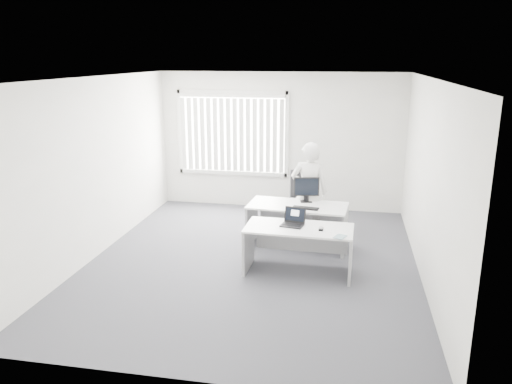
% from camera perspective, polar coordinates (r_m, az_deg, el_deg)
% --- Properties ---
extents(ground, '(6.00, 6.00, 0.00)m').
position_cam_1_polar(ground, '(7.83, -0.40, -8.00)').
color(ground, '#4E4E55').
rests_on(ground, ground).
extents(wall_back, '(5.00, 0.02, 2.80)m').
position_cam_1_polar(wall_back, '(10.30, 2.79, 5.78)').
color(wall_back, white).
rests_on(wall_back, ground).
extents(wall_front, '(5.00, 0.02, 2.80)m').
position_cam_1_polar(wall_front, '(4.61, -7.60, -6.43)').
color(wall_front, white).
rests_on(wall_front, ground).
extents(wall_left, '(0.02, 6.00, 2.80)m').
position_cam_1_polar(wall_left, '(8.23, -17.78, 2.65)').
color(wall_left, white).
rests_on(wall_left, ground).
extents(wall_right, '(0.02, 6.00, 2.80)m').
position_cam_1_polar(wall_right, '(7.35, 19.09, 1.08)').
color(wall_right, white).
rests_on(wall_right, ground).
extents(ceiling, '(5.00, 6.00, 0.02)m').
position_cam_1_polar(ceiling, '(7.20, -0.44, 12.92)').
color(ceiling, silver).
rests_on(ceiling, wall_back).
extents(window, '(2.32, 0.06, 1.76)m').
position_cam_1_polar(window, '(10.42, -2.73, 6.72)').
color(window, silver).
rests_on(window, wall_back).
extents(blinds, '(2.20, 0.10, 1.50)m').
position_cam_1_polar(blinds, '(10.36, -2.80, 6.51)').
color(blinds, white).
rests_on(blinds, wall_back).
extents(desk_near, '(1.57, 0.77, 0.71)m').
position_cam_1_polar(desk_near, '(7.32, 4.90, -5.49)').
color(desk_near, white).
rests_on(desk_near, ground).
extents(desk_far, '(1.66, 0.88, 0.73)m').
position_cam_1_polar(desk_far, '(8.29, 4.75, -2.82)').
color(desk_far, white).
rests_on(desk_far, ground).
extents(office_chair, '(0.75, 0.75, 1.00)m').
position_cam_1_polar(office_chair, '(9.63, 5.35, -1.61)').
color(office_chair, black).
rests_on(office_chair, ground).
extents(person, '(0.65, 0.44, 1.72)m').
position_cam_1_polar(person, '(8.53, 6.10, 0.01)').
color(person, silver).
rests_on(person, ground).
extents(laptop, '(0.37, 0.34, 0.25)m').
position_cam_1_polar(laptop, '(7.25, 4.16, -2.97)').
color(laptop, black).
rests_on(laptop, desk_near).
extents(paper_sheet, '(0.33, 0.24, 0.00)m').
position_cam_1_polar(paper_sheet, '(7.19, 7.98, -4.28)').
color(paper_sheet, white).
rests_on(paper_sheet, desk_near).
extents(mouse, '(0.06, 0.11, 0.04)m').
position_cam_1_polar(mouse, '(7.16, 7.44, -4.17)').
color(mouse, '#B8B8BB').
rests_on(mouse, paper_sheet).
extents(booklet, '(0.19, 0.22, 0.01)m').
position_cam_1_polar(booklet, '(6.93, 9.59, -5.06)').
color(booklet, silver).
rests_on(booklet, desk_near).
extents(keyboard, '(0.44, 0.20, 0.02)m').
position_cam_1_polar(keyboard, '(8.03, 5.68, -1.84)').
color(keyboard, black).
rests_on(keyboard, desk_far).
extents(monitor, '(0.44, 0.20, 0.42)m').
position_cam_1_polar(monitor, '(8.34, 5.79, 0.26)').
color(monitor, black).
rests_on(monitor, desk_far).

